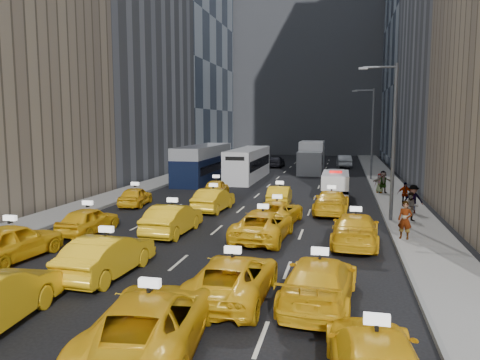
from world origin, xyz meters
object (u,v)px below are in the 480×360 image
(nypd_van, at_px, (335,186))
(double_decker, at_px, (203,164))
(taxi_2, at_px, (151,321))
(box_truck, at_px, (311,157))
(pedestrian_0, at_px, (405,220))
(city_bus, at_px, (248,164))

(nypd_van, xyz_separation_m, double_decker, (-12.80, 8.33, 0.73))
(taxi_2, height_order, nypd_van, nypd_van)
(nypd_van, height_order, box_truck, box_truck)
(nypd_van, bearing_deg, taxi_2, -91.97)
(taxi_2, xyz_separation_m, pedestrian_0, (7.63, 12.78, 0.29))
(taxi_2, xyz_separation_m, box_truck, (1.16, 42.94, 0.96))
(nypd_van, height_order, double_decker, double_decker)
(double_decker, distance_m, box_truck, 13.87)
(nypd_van, bearing_deg, pedestrian_0, -66.33)
(nypd_van, relative_size, double_decker, 0.43)
(city_bus, distance_m, box_truck, 9.41)
(taxi_2, height_order, box_truck, box_truck)
(box_truck, bearing_deg, taxi_2, -86.04)
(nypd_van, bearing_deg, double_decker, 154.48)
(box_truck, height_order, pedestrian_0, box_truck)
(nypd_van, relative_size, box_truck, 0.65)
(taxi_2, bearing_deg, double_decker, -81.79)
(double_decker, bearing_deg, taxi_2, -80.01)
(double_decker, distance_m, pedestrian_0, 26.08)
(taxi_2, relative_size, double_decker, 0.47)
(nypd_van, xyz_separation_m, pedestrian_0, (3.49, -12.04, 0.10))
(taxi_2, distance_m, pedestrian_0, 14.88)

